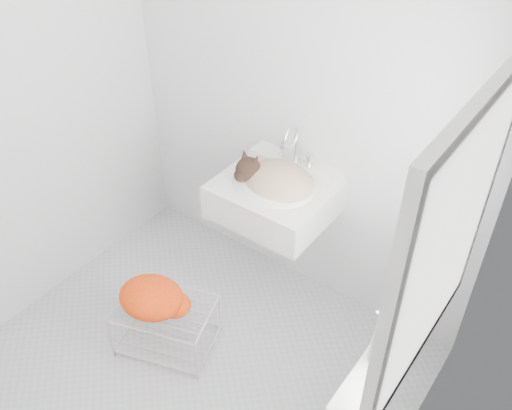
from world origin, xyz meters
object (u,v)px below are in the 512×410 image
Objects in this scene: bottle_b at (397,337)px; sink at (275,184)px; cat at (276,180)px; wire_rack at (167,325)px; bottle_a at (380,363)px; bottle_c at (409,319)px.

sink is at bearing 149.82° from bottle_b.
cat is at bearing -50.64° from sink.
cat reaches higher than sink.
cat reaches higher than bottle_b.
wire_rack is 2.22× the size of bottle_a.
sink is 0.99m from wire_rack.
bottle_a is at bearing -36.23° from sink.
cat is 2.03× the size of bottle_b.
bottle_b is 0.11m from bottle_c.
bottle_b is at bearing 90.00° from bottle_a.
bottle_c is (0.94, -0.43, -0.04)m from cat.
bottle_a reaches higher than wire_rack.
bottle_b is at bearing 4.39° from wire_rack.
cat is 1.16m from bottle_a.
wire_rack is 1.42m from bottle_c.
wire_rack is at bearing -112.03° from sink.
cat is 1.09m from bottle_b.
bottle_c is (0.00, 0.26, 0.00)m from bottle_a.
bottle_b reaches higher than bottle_c.
cat is at bearing 66.38° from wire_rack.
sink is 2.65× the size of bottle_a.
wire_rack is 3.39× the size of bottle_c.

